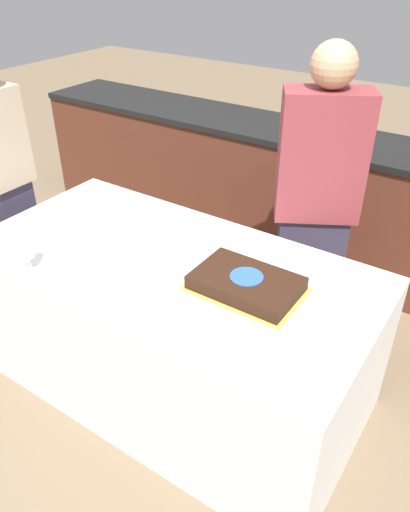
# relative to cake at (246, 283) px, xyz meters

# --- Properties ---
(ground_plane) EXTENTS (14.00, 14.00, 0.00)m
(ground_plane) POSITION_rel_cake_xyz_m (-0.39, -0.01, -0.80)
(ground_plane) COLOR #7A664C
(back_counter) EXTENTS (4.40, 0.58, 0.92)m
(back_counter) POSITION_rel_cake_xyz_m (-0.39, 1.54, -0.34)
(back_counter) COLOR #5B2D1E
(back_counter) RESTS_ON ground_plane
(dining_table) EXTENTS (1.87, 0.95, 0.77)m
(dining_table) POSITION_rel_cake_xyz_m (-0.39, -0.01, -0.41)
(dining_table) COLOR white
(dining_table) RESTS_ON ground_plane
(cake) EXTENTS (0.47, 0.32, 0.07)m
(cake) POSITION_rel_cake_xyz_m (0.00, 0.00, 0.00)
(cake) COLOR gold
(cake) RESTS_ON dining_table
(plate_stack) EXTENTS (0.23, 0.23, 0.07)m
(plate_stack) POSITION_rel_cake_xyz_m (-0.50, 0.02, 0.00)
(plate_stack) COLOR white
(plate_stack) RESTS_ON dining_table
(wine_glass) EXTENTS (0.07, 0.07, 0.18)m
(wine_glass) POSITION_rel_cake_xyz_m (-0.85, -0.40, 0.09)
(wine_glass) COLOR white
(wine_glass) RESTS_ON dining_table
(side_plate_near_cake) EXTENTS (0.21, 0.21, 0.00)m
(side_plate_near_cake) POSITION_rel_cake_xyz_m (0.07, 0.32, -0.03)
(side_plate_near_cake) COLOR white
(side_plate_near_cake) RESTS_ON dining_table
(utensil_pile) EXTENTS (0.14, 0.09, 0.02)m
(utensil_pile) POSITION_rel_cake_xyz_m (-0.51, -0.39, -0.02)
(utensil_pile) COLOR white
(utensil_pile) RESTS_ON dining_table
(person_cutting_cake) EXTENTS (0.45, 0.37, 1.64)m
(person_cutting_cake) POSITION_rel_cake_xyz_m (0.00, 0.68, 0.05)
(person_cutting_cake) COLOR #383347
(person_cutting_cake) RESTS_ON ground_plane
(person_seated_left) EXTENTS (0.23, 0.34, 1.59)m
(person_seated_left) POSITION_rel_cake_xyz_m (-1.55, -0.01, 0.05)
(person_seated_left) COLOR #383347
(person_seated_left) RESTS_ON ground_plane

